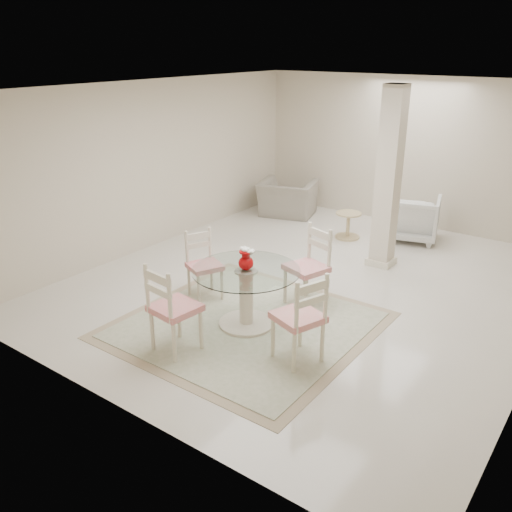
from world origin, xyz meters
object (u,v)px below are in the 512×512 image
Objects in this scene: column at (388,179)px; recliner_taupe at (287,198)px; dining_chair_west at (202,259)px; red_vase at (246,259)px; dining_chair_south at (169,303)px; side_table at (348,226)px; armchair_white at (413,218)px; dining_chair_east at (303,312)px; dining_table at (246,298)px; dining_chair_north at (311,261)px.

column reaches higher than recliner_taupe.
dining_chair_west is 3.98m from recliner_taupe.
dining_chair_south reaches higher than red_vase.
dining_chair_west reaches higher than side_table.
recliner_taupe is at bearing 116.85° from red_vase.
red_vase is at bearing -100.01° from dining_chair_south.
armchair_white is at bearing 91.92° from column.
red_vase is 1.07m from dining_chair_west.
side_table is (0.49, 3.29, -0.32)m from dining_chair_west.
recliner_taupe is (-2.60, 1.31, -1.01)m from column.
column is 9.79× the size of red_vase.
dining_chair_east reaches higher than side_table.
recliner_taupe is 1.70m from side_table.
dining_table is 1.25× the size of dining_chair_west.
dining_chair_east is 1.09× the size of recliner_taupe.
dining_chair_south reaches higher than dining_table.
dining_table is 2.77× the size of side_table.
armchair_white is (-0.51, 4.52, -0.22)m from dining_chair_east.
dining_table is 1.49× the size of armchair_white.
dining_chair_south is (-1.27, -0.67, 0.00)m from dining_chair_east.
dining_chair_north is 3.24m from armchair_white.
red_vase reaches higher than side_table.
side_table is (-0.94, -0.60, -0.18)m from armchair_white.
dining_chair_north is 3.97m from recliner_taupe.
recliner_taupe reaches higher than side_table.
dining_chair_south is 4.61m from side_table.
dining_chair_west is at bearing 161.88° from dining_table.
dining_table is 1.05m from dining_chair_east.
side_table is at bearing 97.51° from dining_table.
dining_table is at bearing 68.37° from armchair_white.
red_vase is at bearing -87.93° from dining_chair_east.
dining_chair_west is 1.19× the size of armchair_white.
armchair_white is at bearing 83.71° from red_vase.
red_vase is at bearing -90.35° from dining_chair_north.
dining_table is at bearing -82.77° from dining_chair_west.
dining_chair_east is 2.04m from dining_chair_west.
red_vase is at bearing 84.29° from dining_table.
dining_chair_south is at bearing -106.82° from dining_table.
dining_chair_east is 4.20m from side_table.
red_vase is 4.26m from armchair_white.
dining_chair_west reaches higher than dining_table.
red_vase is 0.24× the size of dining_chair_south.
dining_chair_east is at bearing -81.54° from column.
side_table is (-0.99, 0.79, -1.14)m from column.
dining_chair_east is 1.35× the size of armchair_white.
dining_table is 1.11× the size of dining_chair_east.
red_vase is 0.60× the size of side_table.
dining_chair_south is at bearing -87.77° from side_table.
dining_chair_north is (0.31, 0.97, -0.26)m from red_vase.
dining_table is 4.23m from armchair_white.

